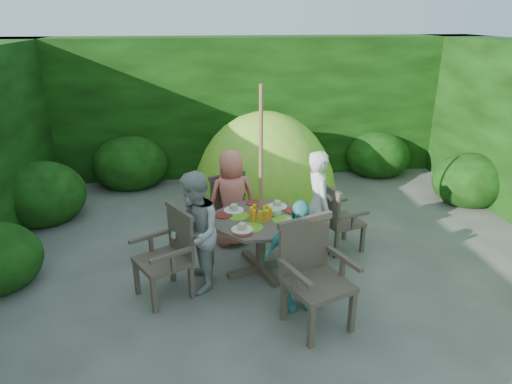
{
  "coord_description": "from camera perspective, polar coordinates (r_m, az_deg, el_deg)",
  "views": [
    {
      "loc": [
        -1.02,
        -4.62,
        2.87
      ],
      "look_at": [
        -0.33,
        0.5,
        0.85
      ],
      "focal_mm": 32.0,
      "sensor_mm": 36.0,
      "label": 1
    }
  ],
  "objects": [
    {
      "name": "child_right",
      "position": [
        5.64,
        7.8,
        -1.64
      ],
      "size": [
        0.35,
        0.51,
        1.38
      ],
      "primitive_type": "imported",
      "rotation": [
        0.0,
        0.0,
        1.61
      ],
      "color": "white",
      "rests_on": "ground"
    },
    {
      "name": "garden_chair_right",
      "position": [
        5.9,
        10.1,
        -3.15
      ],
      "size": [
        0.58,
        0.62,
        0.86
      ],
      "rotation": [
        0.0,
        0.0,
        1.87
      ],
      "color": "#403329",
      "rests_on": "ground"
    },
    {
      "name": "child_back",
      "position": [
        5.93,
        -3.04,
        -0.77
      ],
      "size": [
        0.69,
        0.51,
        1.28
      ],
      "primitive_type": "imported",
      "rotation": [
        0.0,
        0.0,
        3.32
      ],
      "color": "#EB7061",
      "rests_on": "ground"
    },
    {
      "name": "child_front",
      "position": [
        4.67,
        5.22,
        -7.86
      ],
      "size": [
        0.72,
        0.35,
        1.19
      ],
      "primitive_type": "imported",
      "rotation": [
        0.0,
        0.0,
        0.08
      ],
      "color": "#4AAEA8",
      "rests_on": "ground"
    },
    {
      "name": "child_left",
      "position": [
        4.96,
        -7.64,
        -5.08
      ],
      "size": [
        0.58,
        0.71,
        1.35
      ],
      "primitive_type": "imported",
      "rotation": [
        0.0,
        0.0,
        -1.47
      ],
      "color": "#A6A7A2",
      "rests_on": "ground"
    },
    {
      "name": "dome_tent",
      "position": [
        7.65,
        1.05,
        -0.71
      ],
      "size": [
        2.96,
        2.96,
        2.89
      ],
      "rotation": [
        0.0,
        0.0,
        -0.3
      ],
      "color": "#6AC225",
      "rests_on": "ground"
    },
    {
      "name": "garden_chair_front",
      "position": [
        4.49,
        7.17,
        -9.98
      ],
      "size": [
        0.77,
        0.72,
        1.02
      ],
      "rotation": [
        0.0,
        0.0,
        0.37
      ],
      "color": "#403329",
      "rests_on": "ground"
    },
    {
      "name": "parasol_pole",
      "position": [
        5.09,
        0.6,
        1.0
      ],
      "size": [
        0.06,
        0.06,
        2.2
      ],
      "primitive_type": "cylinder",
      "rotation": [
        0.0,
        0.0,
        0.34
      ],
      "color": "brown",
      "rests_on": "ground"
    },
    {
      "name": "garden_chair_left",
      "position": [
        4.98,
        -10.84,
        -7.49
      ],
      "size": [
        0.7,
        0.73,
        0.94
      ],
      "rotation": [
        0.0,
        0.0,
        -1.06
      ],
      "color": "#403329",
      "rests_on": "ground"
    },
    {
      "name": "ground",
      "position": [
        5.53,
        4.16,
        -9.95
      ],
      "size": [
        60.0,
        60.0,
        0.0
      ],
      "primitive_type": "plane",
      "color": "#4E4B46",
      "rests_on": "ground"
    },
    {
      "name": "garden_chair_back",
      "position": [
        6.25,
        -4.13,
        -1.26
      ],
      "size": [
        0.67,
        0.63,
        0.89
      ],
      "rotation": [
        0.0,
        0.0,
        3.52
      ],
      "color": "#403329",
      "rests_on": "ground"
    },
    {
      "name": "patio_table",
      "position": [
        5.3,
        0.61,
        -4.32
      ],
      "size": [
        1.5,
        1.5,
        0.82
      ],
      "rotation": [
        0.0,
        0.0,
        0.34
      ],
      "color": "#403329",
      "rests_on": "ground"
    },
    {
      "name": "hedge_enclosure",
      "position": [
        6.26,
        2.0,
        6.32
      ],
      "size": [
        9.0,
        9.0,
        2.5
      ],
      "color": "black",
      "rests_on": "ground"
    }
  ]
}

